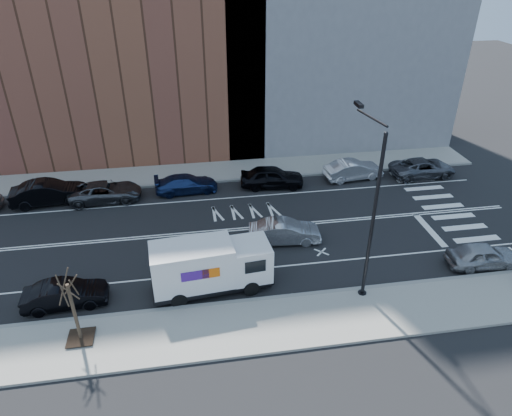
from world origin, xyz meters
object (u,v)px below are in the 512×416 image
object	(u,v)px
near_parked_front	(483,256)
driving_sedan	(285,232)
fedex_van	(210,266)
far_parked_b	(49,193)

from	to	relation	value
near_parked_front	driving_sedan	bearing A→B (deg)	71.02
driving_sedan	near_parked_front	bearing A→B (deg)	-106.65
fedex_van	driving_sedan	bearing A→B (deg)	32.93
near_parked_front	far_parked_b	bearing A→B (deg)	68.55
far_parked_b	near_parked_front	size ratio (longest dim) A/B	1.24
far_parked_b	near_parked_front	world-z (taller)	far_parked_b
fedex_van	near_parked_front	distance (m)	15.44
driving_sedan	near_parked_front	world-z (taller)	driving_sedan
fedex_van	near_parked_front	world-z (taller)	fedex_van
fedex_van	far_parked_b	xyz separation A→B (m)	(-10.61, 11.19, -0.66)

